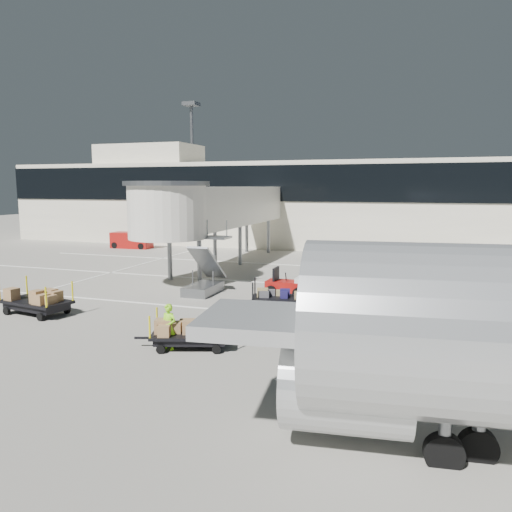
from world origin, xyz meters
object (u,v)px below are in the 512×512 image
(suitcase_cart, at_px, (283,299))
(box_cart_far, at_px, (38,301))
(box_cart_near, at_px, (192,333))
(baggage_tug, at_px, (289,286))
(ground_worker, at_px, (169,327))
(belt_loader, at_px, (132,240))
(minivan, at_px, (390,262))

(suitcase_cart, height_order, box_cart_far, box_cart_far)
(suitcase_cart, bearing_deg, box_cart_near, -118.01)
(baggage_tug, xyz_separation_m, ground_worker, (-1.76, -9.84, 0.29))
(baggage_tug, bearing_deg, suitcase_cart, -78.94)
(suitcase_cart, xyz_separation_m, ground_worker, (-2.30, -6.86, 0.34))
(baggage_tug, bearing_deg, belt_loader, 142.54)
(baggage_tug, height_order, box_cart_near, baggage_tug)
(ground_worker, distance_m, minivan, 17.91)
(suitcase_cart, xyz_separation_m, box_cart_far, (-10.27, -4.44, 0.11))
(box_cart_far, distance_m, ground_worker, 8.33)
(baggage_tug, height_order, box_cart_far, box_cart_far)
(box_cart_near, relative_size, ground_worker, 2.11)
(ground_worker, bearing_deg, box_cart_far, 171.04)
(suitcase_cart, xyz_separation_m, minivan, (4.15, 9.84, 0.58))
(suitcase_cart, relative_size, box_cart_near, 1.05)
(box_cart_far, bearing_deg, belt_loader, 121.67)
(box_cart_far, bearing_deg, minivan, 53.56)
(baggage_tug, xyz_separation_m, minivan, (4.69, 6.86, 0.52))
(box_cart_near, height_order, minivan, minivan)
(ground_worker, bearing_deg, baggage_tug, 87.86)
(box_cart_near, bearing_deg, belt_loader, 108.17)
(belt_loader, bearing_deg, ground_worker, -57.35)
(minivan, bearing_deg, belt_loader, 140.23)
(suitcase_cart, height_order, belt_loader, belt_loader)
(baggage_tug, relative_size, belt_loader, 0.56)
(box_cart_near, bearing_deg, box_cart_far, 148.50)
(box_cart_far, xyz_separation_m, ground_worker, (7.97, -2.43, 0.23))
(box_cart_near, relative_size, box_cart_far, 0.87)
(ground_worker, height_order, minivan, minivan)
(suitcase_cart, bearing_deg, baggage_tug, 86.08)
(suitcase_cart, height_order, box_cart_near, suitcase_cart)
(suitcase_cart, distance_m, box_cart_near, 6.66)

